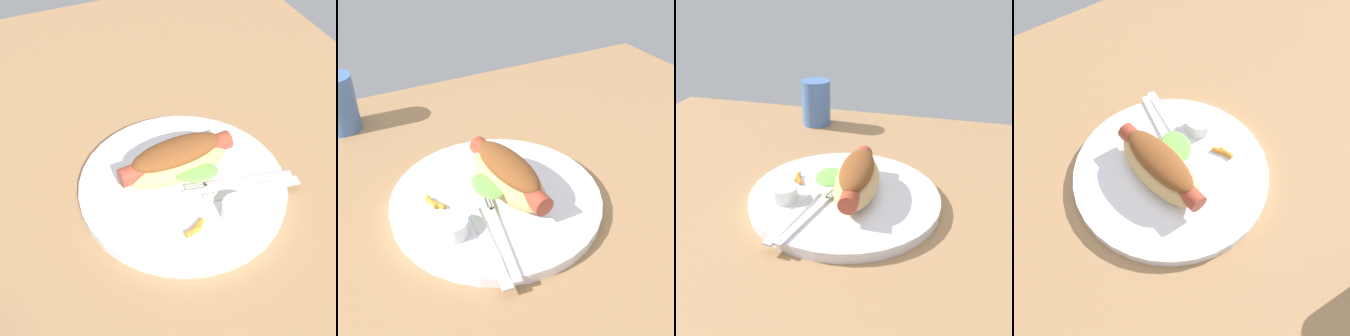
% 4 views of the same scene
% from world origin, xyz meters
% --- Properties ---
extents(ground_plane, '(1.20, 0.90, 0.02)m').
position_xyz_m(ground_plane, '(0.00, 0.00, -0.01)').
color(ground_plane, '#9E754C').
extents(plate, '(0.30, 0.30, 0.02)m').
position_xyz_m(plate, '(0.02, -0.01, 0.01)').
color(plate, white).
rests_on(plate, ground_plane).
extents(hot_dog, '(0.10, 0.18, 0.06)m').
position_xyz_m(hot_dog, '(0.00, -0.01, 0.05)').
color(hot_dog, tan).
rests_on(hot_dog, plate).
extents(sauce_ramekin, '(0.04, 0.04, 0.02)m').
position_xyz_m(sauce_ramekin, '(0.11, 0.03, 0.03)').
color(sauce_ramekin, white).
rests_on(sauce_ramekin, plate).
extents(fork, '(0.05, 0.16, 0.00)m').
position_xyz_m(fork, '(0.05, 0.06, 0.02)').
color(fork, silver).
rests_on(fork, plate).
extents(knife, '(0.03, 0.15, 0.00)m').
position_xyz_m(knife, '(0.07, 0.07, 0.02)').
color(knife, silver).
rests_on(knife, plate).
extents(carrot_garnish, '(0.02, 0.03, 0.01)m').
position_xyz_m(carrot_garnish, '(0.11, -0.03, 0.02)').
color(carrot_garnish, orange).
rests_on(carrot_garnish, plate).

